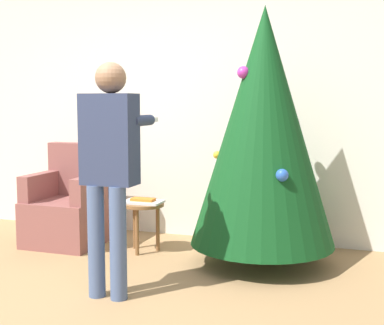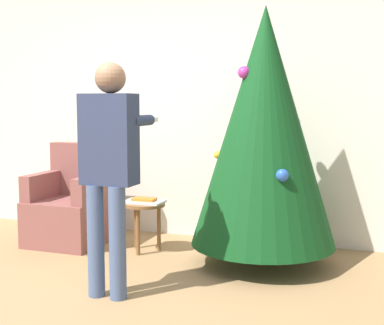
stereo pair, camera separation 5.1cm
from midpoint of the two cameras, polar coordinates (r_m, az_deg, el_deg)
ground_plane at (r=3.81m, az=-14.35°, el=-15.07°), size 14.00×14.00×0.00m
wall_back at (r=5.54m, az=-1.90°, el=6.09°), size 8.00×0.06×2.70m
christmas_tree at (r=4.52m, az=7.31°, el=3.77°), size 1.22×1.22×2.18m
armchair at (r=5.42m, az=-13.17°, el=-4.75°), size 0.68×0.69×0.97m
person_standing at (r=3.80m, az=-9.17°, el=0.39°), size 0.41×0.57×1.66m
side_stool at (r=4.99m, az=-5.54°, el=-5.18°), size 0.39×0.39×0.46m
laptop at (r=4.97m, az=-5.55°, el=-4.20°), size 0.36×0.23×0.02m
book at (r=4.97m, az=-5.55°, el=-3.95°), size 0.22×0.11×0.02m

